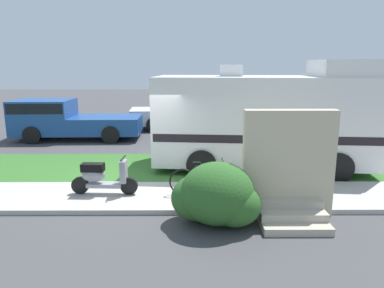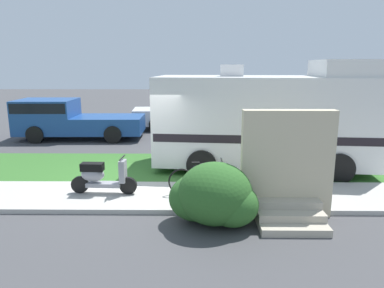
# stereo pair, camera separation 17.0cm
# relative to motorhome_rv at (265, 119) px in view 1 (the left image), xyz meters

# --- Properties ---
(ground_plane) EXTENTS (80.00, 80.00, 0.00)m
(ground_plane) POSITION_rel_motorhome_rv_xyz_m (-3.91, -1.50, -1.66)
(ground_plane) COLOR #424244
(sidewalk) EXTENTS (24.00, 2.00, 0.12)m
(sidewalk) POSITION_rel_motorhome_rv_xyz_m (-3.91, -2.70, -1.60)
(sidewalk) COLOR #ADAAA3
(sidewalk) RESTS_ON ground
(grass_strip) EXTENTS (24.00, 3.40, 0.08)m
(grass_strip) POSITION_rel_motorhome_rv_xyz_m (-3.91, 0.00, -1.62)
(grass_strip) COLOR #336628
(grass_strip) RESTS_ON ground
(motorhome_rv) EXTENTS (6.90, 3.20, 3.48)m
(motorhome_rv) POSITION_rel_motorhome_rv_xyz_m (0.00, 0.00, 0.00)
(motorhome_rv) COLOR silver
(motorhome_rv) RESTS_ON ground
(scooter) EXTENTS (1.69, 0.50, 0.97)m
(scooter) POSITION_rel_motorhome_rv_xyz_m (-4.63, -2.63, -1.09)
(scooter) COLOR black
(scooter) RESTS_ON ground
(bicycle) EXTENTS (1.78, 0.52, 0.90)m
(bicycle) POSITION_rel_motorhome_rv_xyz_m (-2.03, -2.69, -1.16)
(bicycle) COLOR black
(bicycle) RESTS_ON ground
(pickup_truck_near) EXTENTS (5.64, 2.33, 1.80)m
(pickup_truck_near) POSITION_rel_motorhome_rv_xyz_m (-8.09, 4.86, -0.70)
(pickup_truck_near) COLOR #1E478C
(pickup_truck_near) RESTS_ON ground
(pickup_truck_far) EXTENTS (5.91, 2.47, 1.77)m
(pickup_truck_far) POSITION_rel_motorhome_rv_xyz_m (-2.01, 7.63, -0.71)
(pickup_truck_far) COLOR silver
(pickup_truck_far) RESTS_ON ground
(porch_steps) EXTENTS (2.00, 1.26, 2.40)m
(porch_steps) POSITION_rel_motorhome_rv_xyz_m (-0.22, -3.79, -0.70)
(porch_steps) COLOR #B2A893
(porch_steps) RESTS_ON ground
(bush_by_porch) EXTENTS (1.88, 1.41, 1.33)m
(bush_by_porch) POSITION_rel_motorhome_rv_xyz_m (-1.85, -4.18, -1.03)
(bush_by_porch) COLOR #2D6026
(bush_by_porch) RESTS_ON ground
(bottle_green) EXTENTS (0.06, 0.06, 0.24)m
(bottle_green) POSITION_rel_motorhome_rv_xyz_m (0.05, -2.40, -1.44)
(bottle_green) COLOR navy
(bottle_green) RESTS_ON ground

